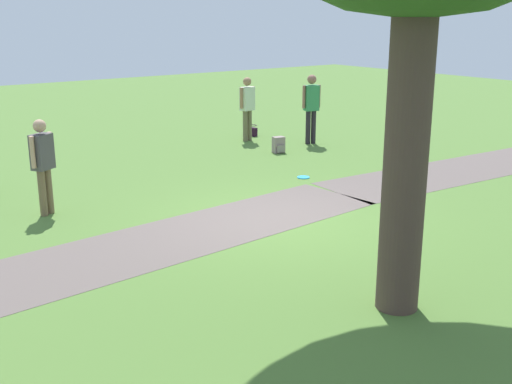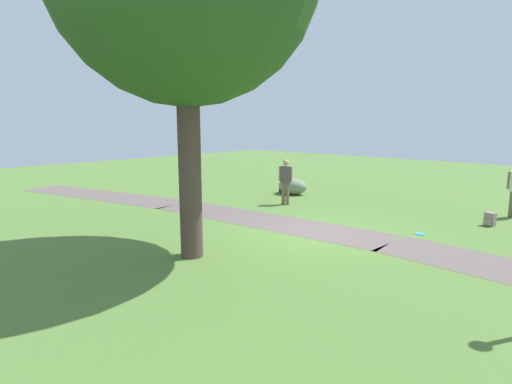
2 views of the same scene
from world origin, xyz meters
name	(u,v)px [view 2 (image 2 of 2)]	position (x,y,z in m)	size (l,w,h in m)	color
ground_plane	(308,234)	(0.00, 0.00, 0.00)	(48.00, 48.00, 0.00)	#527834
footpath_segment_mid	(262,220)	(1.97, -0.33, 0.00)	(8.12, 2.46, 0.01)	#635651
footpath_segment_far	(100,195)	(9.86, 0.88, 0.00)	(8.20, 3.53, 0.01)	#635651
lawn_boulder	(293,187)	(4.07, -4.61, 0.34)	(1.40, 1.10, 0.68)	gray
man_near_boulder	(286,179)	(2.97, -2.74, 0.96)	(0.46, 0.39, 1.66)	brown
backpack_by_boulder	(283,188)	(4.71, -4.77, 0.19)	(0.27, 0.29, 0.40)	navy
spare_backpack_on_lawn	(490,219)	(-3.41, -4.28, 0.19)	(0.31, 0.30, 0.40)	gray
frisbee_on_grass	(420,234)	(-2.26, -2.01, 0.01)	(0.27, 0.27, 0.02)	#30A8E5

